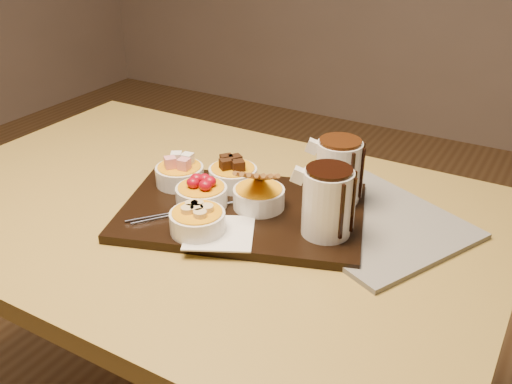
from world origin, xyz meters
The scene contains 12 objects.
dining_table centered at (0.00, 0.00, 0.65)m, with size 1.20×0.80×0.75m.
serving_board centered at (0.10, 0.01, 0.76)m, with size 0.46×0.30×0.02m, color black.
napkin centered at (0.12, -0.09, 0.77)m, with size 0.12×0.12×0.00m, color white.
bowl_marshmallows centered at (-0.06, 0.03, 0.79)m, with size 0.10×0.10×0.04m, color white.
bowl_cake centered at (0.03, 0.08, 0.79)m, with size 0.10×0.10×0.04m, color white.
bowl_strawberries centered at (0.03, -0.02, 0.79)m, with size 0.10×0.10×0.04m, color white.
bowl_biscotti centered at (0.13, 0.03, 0.79)m, with size 0.10×0.10×0.04m, color white.
bowl_bananas centered at (0.08, -0.11, 0.79)m, with size 0.10×0.10×0.04m, color white.
pitcher_dark_chocolate centered at (0.28, 0.01, 0.83)m, with size 0.09×0.09×0.12m, color silver.
pitcher_milk_chocolate centered at (0.24, 0.13, 0.83)m, with size 0.09×0.09×0.12m, color silver.
fondue_skewers centered at (0.03, -0.05, 0.77)m, with size 0.26×0.03×0.01m, color silver, non-canonical shape.
newspaper centered at (0.31, 0.11, 0.76)m, with size 0.37×0.29×0.01m, color beige.
Camera 1 is at (0.61, -0.81, 1.31)m, focal length 40.00 mm.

